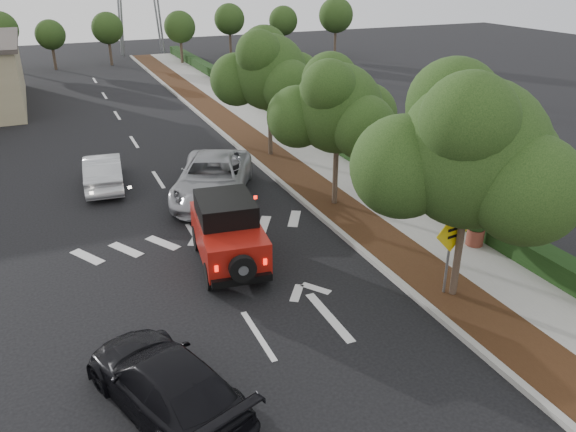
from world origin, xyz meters
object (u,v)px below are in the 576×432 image
speed_hump_sign (451,243)px  red_jeep (227,230)px  black_suv_oncoming (166,382)px  silver_suv_ahead (213,178)px

speed_hump_sign → red_jeep: bearing=131.6°
red_jeep → black_suv_oncoming: size_ratio=0.92×
red_jeep → speed_hump_sign: (4.88, -4.35, 0.61)m
red_jeep → black_suv_oncoming: (-3.14, -5.53, -0.40)m
red_jeep → silver_suv_ahead: bearing=85.4°
silver_suv_ahead → black_suv_oncoming: (-4.22, -10.70, -0.15)m
black_suv_oncoming → speed_hump_sign: 8.16m
silver_suv_ahead → black_suv_oncoming: silver_suv_ahead is taller
red_jeep → speed_hump_sign: 6.57m
speed_hump_sign → silver_suv_ahead: bearing=105.1°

